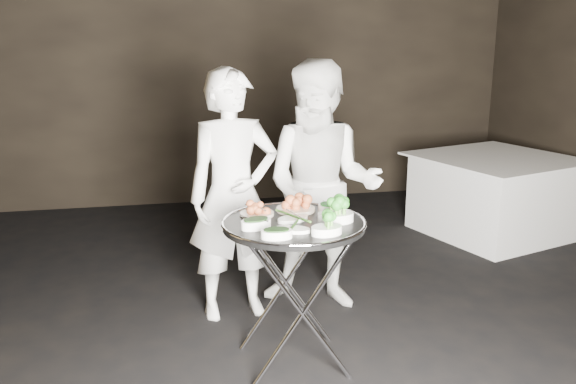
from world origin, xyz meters
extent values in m
cube|color=black|center=(0.00, 0.00, -0.03)|extent=(6.00, 7.00, 0.05)
cube|color=black|center=(0.00, 3.52, 1.50)|extent=(6.00, 0.05, 3.00)
cylinder|color=silver|center=(-0.13, -0.25, 0.40)|extent=(0.55, 0.03, 0.81)
cylinder|color=silver|center=(-0.13, -0.25, 0.40)|extent=(0.55, 0.03, 0.81)
cylinder|color=silver|center=(-0.13, 0.17, 0.40)|extent=(0.55, 0.03, 0.81)
cylinder|color=silver|center=(-0.13, 0.17, 0.40)|extent=(0.55, 0.03, 0.81)
cylinder|color=silver|center=(-0.36, -0.04, 0.77)|extent=(0.02, 0.47, 0.02)
cylinder|color=silver|center=(0.11, -0.04, 0.77)|extent=(0.02, 0.47, 0.02)
cylinder|color=black|center=(-0.13, -0.04, 0.81)|extent=(0.75, 0.75, 0.03)
torus|color=silver|center=(-0.13, -0.04, 0.82)|extent=(0.77, 0.77, 0.02)
cylinder|color=beige|center=(-0.30, 0.12, 0.83)|extent=(0.19, 0.19, 0.02)
cylinder|color=beige|center=(-0.07, 0.16, 0.83)|extent=(0.22, 0.22, 0.02)
cylinder|color=white|center=(0.10, 0.10, 0.85)|extent=(0.12, 0.12, 0.04)
cylinder|color=silver|center=(-0.31, 0.12, 0.87)|extent=(0.10, 0.15, 0.01)
cylinder|color=silver|center=(-0.08, 0.17, 0.87)|extent=(0.08, 0.16, 0.01)
cylinder|color=silver|center=(0.10, 0.09, 0.87)|extent=(0.03, 0.17, 0.01)
cylinder|color=silver|center=(-0.35, -0.09, 0.87)|extent=(0.13, 0.12, 0.01)
cylinder|color=silver|center=(0.09, -0.09, 0.87)|extent=(0.12, 0.13, 0.01)
cylinder|color=silver|center=(-0.13, -0.03, 0.87)|extent=(0.05, 0.17, 0.01)
imported|color=white|center=(-0.36, 0.66, 0.80)|extent=(0.63, 0.46, 1.60)
imported|color=white|center=(0.22, 0.69, 0.82)|extent=(0.98, 0.89, 1.64)
cube|color=silver|center=(2.16, 1.85, 0.35)|extent=(1.12, 1.12, 0.70)
cube|color=silver|center=(2.16, 1.85, 0.71)|extent=(1.26, 1.26, 0.02)
camera|label=1|loc=(-0.78, -3.04, 1.78)|focal=38.00mm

